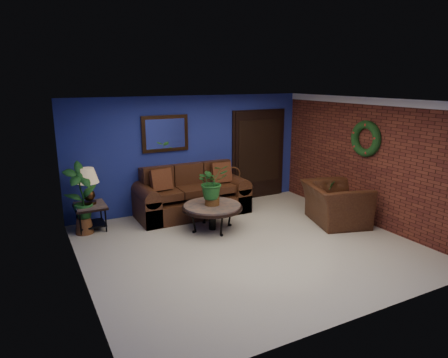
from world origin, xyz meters
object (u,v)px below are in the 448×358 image
table_lamp (88,182)px  sofa (191,198)px  side_chair (234,184)px  coffee_table (212,208)px  end_table (90,210)px  armchair (335,204)px

table_lamp → sofa: bearing=1.1°
side_chair → coffee_table: bearing=-125.1°
sofa → side_chair: size_ratio=2.64×
sofa → end_table: (-2.10, -0.04, 0.05)m
armchair → coffee_table: bearing=88.0°
side_chair → sofa: bearing=-169.0°
end_table → side_chair: bearing=1.2°
end_table → sofa: bearing=1.1°
end_table → armchair: size_ratio=0.47×
sofa → side_chair: 1.10m
end_table → side_chair: size_ratio=0.65×
sofa → coffee_table: 1.09m
coffee_table → end_table: 2.33m
coffee_table → table_lamp: bearing=153.4°
coffee_table → end_table: bearing=153.4°
armchair → sofa: bearing=68.1°
side_chair → end_table: bearing=-169.1°
side_chair → table_lamp: bearing=-169.1°
sofa → coffee_table: (-0.01, -1.09, 0.09)m
armchair → table_lamp: bearing=84.3°
side_chair → armchair: 2.30m
sofa → table_lamp: bearing=-178.9°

